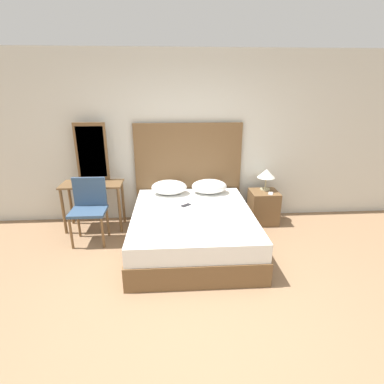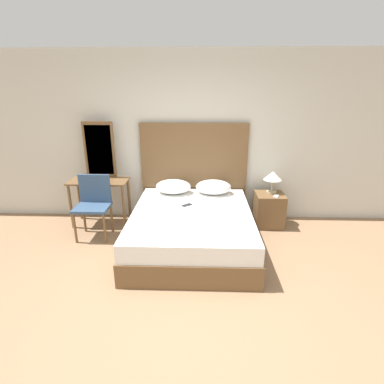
{
  "view_description": "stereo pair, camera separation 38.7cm",
  "coord_description": "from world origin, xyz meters",
  "px_view_note": "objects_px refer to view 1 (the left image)",
  "views": [
    {
      "loc": [
        -0.23,
        -2.34,
        2.16
      ],
      "look_at": [
        0.03,
        1.52,
        0.78
      ],
      "focal_mm": 28.0,
      "sensor_mm": 36.0,
      "label": 1
    },
    {
      "loc": [
        0.15,
        -2.35,
        2.16
      ],
      "look_at": [
        0.03,
        1.52,
        0.78
      ],
      "focal_mm": 28.0,
      "sensor_mm": 36.0,
      "label": 2
    }
  ],
  "objects_px": {
    "nightstand": "(263,207)",
    "vanity_desk": "(93,192)",
    "phone_on_bed": "(186,205)",
    "phone_on_nightstand": "(271,193)",
    "chair": "(89,205)",
    "table_lamp": "(266,174)",
    "bed": "(192,229)"
  },
  "relations": [
    {
      "from": "nightstand",
      "to": "vanity_desk",
      "type": "distance_m",
      "value": 2.75
    },
    {
      "from": "phone_on_bed",
      "to": "phone_on_nightstand",
      "type": "height_order",
      "value": "phone_on_nightstand"
    },
    {
      "from": "phone_on_nightstand",
      "to": "chair",
      "type": "distance_m",
      "value": 2.77
    },
    {
      "from": "phone_on_bed",
      "to": "nightstand",
      "type": "bearing_deg",
      "value": 21.08
    },
    {
      "from": "phone_on_bed",
      "to": "chair",
      "type": "xyz_separation_m",
      "value": [
        -1.39,
        0.08,
        0.01
      ]
    },
    {
      "from": "chair",
      "to": "nightstand",
      "type": "bearing_deg",
      "value": 8.93
    },
    {
      "from": "table_lamp",
      "to": "vanity_desk",
      "type": "bearing_deg",
      "value": -177.74
    },
    {
      "from": "table_lamp",
      "to": "vanity_desk",
      "type": "xyz_separation_m",
      "value": [
        -2.76,
        -0.11,
        -0.21
      ]
    },
    {
      "from": "bed",
      "to": "phone_on_nightstand",
      "type": "distance_m",
      "value": 1.46
    },
    {
      "from": "nightstand",
      "to": "table_lamp",
      "type": "height_order",
      "value": "table_lamp"
    },
    {
      "from": "phone_on_bed",
      "to": "table_lamp",
      "type": "relative_size",
      "value": 0.46
    },
    {
      "from": "phone_on_nightstand",
      "to": "chair",
      "type": "xyz_separation_m",
      "value": [
        -2.76,
        -0.32,
        0.0
      ]
    },
    {
      "from": "phone_on_bed",
      "to": "table_lamp",
      "type": "distance_m",
      "value": 1.49
    },
    {
      "from": "table_lamp",
      "to": "chair",
      "type": "xyz_separation_m",
      "value": [
        -2.72,
        -0.51,
        -0.26
      ]
    },
    {
      "from": "bed",
      "to": "phone_on_nightstand",
      "type": "bearing_deg",
      "value": 25.75
    },
    {
      "from": "vanity_desk",
      "to": "phone_on_nightstand",
      "type": "bearing_deg",
      "value": -1.68
    },
    {
      "from": "vanity_desk",
      "to": "chair",
      "type": "bearing_deg",
      "value": -84.53
    },
    {
      "from": "bed",
      "to": "chair",
      "type": "xyz_separation_m",
      "value": [
        -1.47,
        0.31,
        0.28
      ]
    },
    {
      "from": "bed",
      "to": "vanity_desk",
      "type": "xyz_separation_m",
      "value": [
        -1.5,
        0.7,
        0.34
      ]
    },
    {
      "from": "table_lamp",
      "to": "phone_on_nightstand",
      "type": "relative_size",
      "value": 2.12
    },
    {
      "from": "phone_on_bed",
      "to": "chair",
      "type": "distance_m",
      "value": 1.39
    },
    {
      "from": "phone_on_bed",
      "to": "chair",
      "type": "bearing_deg",
      "value": 176.7
    },
    {
      "from": "nightstand",
      "to": "table_lamp",
      "type": "distance_m",
      "value": 0.55
    },
    {
      "from": "table_lamp",
      "to": "phone_on_bed",
      "type": "bearing_deg",
      "value": -156.29
    },
    {
      "from": "vanity_desk",
      "to": "chair",
      "type": "xyz_separation_m",
      "value": [
        0.04,
        -0.4,
        -0.05
      ]
    },
    {
      "from": "phone_on_bed",
      "to": "nightstand",
      "type": "relative_size",
      "value": 0.3
    },
    {
      "from": "bed",
      "to": "table_lamp",
      "type": "bearing_deg",
      "value": 32.89
    },
    {
      "from": "table_lamp",
      "to": "chair",
      "type": "height_order",
      "value": "chair"
    },
    {
      "from": "nightstand",
      "to": "chair",
      "type": "bearing_deg",
      "value": -171.07
    },
    {
      "from": "vanity_desk",
      "to": "nightstand",
      "type": "bearing_deg",
      "value": 0.5
    },
    {
      "from": "table_lamp",
      "to": "chair",
      "type": "distance_m",
      "value": 2.78
    },
    {
      "from": "phone_on_nightstand",
      "to": "vanity_desk",
      "type": "xyz_separation_m",
      "value": [
        -2.79,
        0.08,
        0.05
      ]
    }
  ]
}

